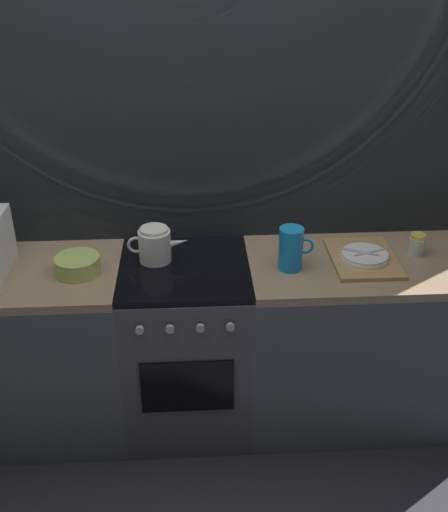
# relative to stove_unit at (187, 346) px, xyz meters

# --- Properties ---
(ground_plane) EXTENTS (8.00, 8.00, 0.00)m
(ground_plane) POSITION_rel_stove_unit_xyz_m (0.00, 0.00, -0.45)
(ground_plane) COLOR #2D2D33
(back_wall) EXTENTS (3.60, 0.05, 2.40)m
(back_wall) POSITION_rel_stove_unit_xyz_m (0.00, 0.32, 0.75)
(back_wall) COLOR gray
(back_wall) RESTS_ON ground_plane
(counter_left) EXTENTS (1.20, 0.60, 0.90)m
(counter_left) POSITION_rel_stove_unit_xyz_m (-0.90, 0.00, 0.00)
(counter_left) COLOR #515459
(counter_left) RESTS_ON ground_plane
(stove_unit) EXTENTS (0.60, 0.63, 0.90)m
(stove_unit) POSITION_rel_stove_unit_xyz_m (0.00, 0.00, 0.00)
(stove_unit) COLOR #4C4C51
(stove_unit) RESTS_ON ground_plane
(counter_right) EXTENTS (1.20, 0.60, 0.90)m
(counter_right) POSITION_rel_stove_unit_xyz_m (0.90, 0.00, 0.00)
(counter_right) COLOR #515459
(counter_right) RESTS_ON ground_plane
(kettle) EXTENTS (0.28, 0.15, 0.17)m
(kettle) POSITION_rel_stove_unit_xyz_m (-0.13, 0.07, 0.53)
(kettle) COLOR white
(kettle) RESTS_ON stove_unit
(mixing_bowl) EXTENTS (0.20, 0.20, 0.08)m
(mixing_bowl) POSITION_rel_stove_unit_xyz_m (-0.48, -0.03, 0.49)
(mixing_bowl) COLOR #B7D166
(mixing_bowl) RESTS_ON counter_left
(pitcher) EXTENTS (0.16, 0.11, 0.20)m
(pitcher) POSITION_rel_stove_unit_xyz_m (0.48, -0.04, 0.55)
(pitcher) COLOR #198CD8
(pitcher) RESTS_ON counter_right
(dish_pile) EXTENTS (0.30, 0.40, 0.06)m
(dish_pile) POSITION_rel_stove_unit_xyz_m (0.84, 0.01, 0.47)
(dish_pile) COLOR tan
(dish_pile) RESTS_ON counter_right
(spice_jar) EXTENTS (0.08, 0.08, 0.10)m
(spice_jar) POSITION_rel_stove_unit_xyz_m (1.10, 0.06, 0.50)
(spice_jar) COLOR silver
(spice_jar) RESTS_ON counter_right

